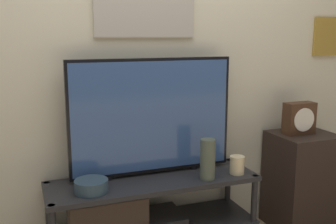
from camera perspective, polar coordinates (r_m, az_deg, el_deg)
name	(u,v)px	position (r m, az deg, el deg)	size (l,w,h in m)	color
wall_back	(141,41)	(2.55, -4.01, 10.29)	(6.40, 0.08, 2.70)	beige
media_console	(138,210)	(2.51, -4.43, -14.05)	(1.31, 0.40, 0.52)	#232326
television	(152,116)	(2.45, -2.28, -0.61)	(1.05, 0.05, 0.74)	black
vase_tall_ceramic	(208,159)	(2.43, 5.78, -6.84)	(0.09, 0.09, 0.26)	#4C5647
vase_wide_bowl	(91,186)	(2.30, -11.06, -10.50)	(0.19, 0.19, 0.07)	#2D4251
candle_jar	(237,165)	(2.58, 9.99, -7.58)	(0.09, 0.09, 0.12)	beige
side_table	(301,180)	(3.06, 18.76, -9.38)	(0.43, 0.39, 0.70)	black
mantel_clock	(299,118)	(2.92, 18.51, -0.88)	(0.22, 0.11, 0.23)	#422819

